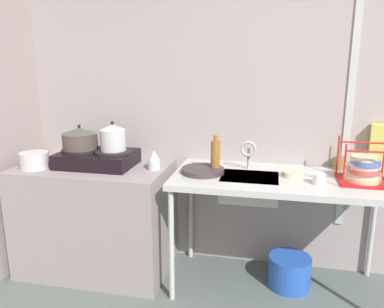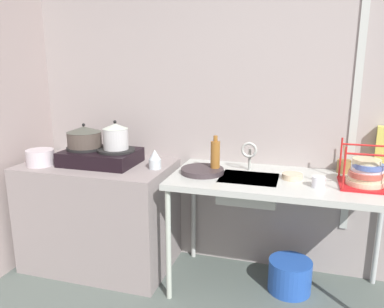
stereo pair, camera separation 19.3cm
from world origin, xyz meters
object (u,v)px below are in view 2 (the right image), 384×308
at_px(frying_pan, 202,171).
at_px(bucket_on_floor, 290,276).
at_px(pot_beside_stove, 40,157).
at_px(sink_basin, 249,189).
at_px(stove, 101,156).
at_px(percolator, 155,159).
at_px(pot_on_left_burner, 84,137).
at_px(faucet, 249,152).
at_px(pot_on_right_burner, 116,136).
at_px(small_bowl_on_drainboard, 292,176).
at_px(cup_by_rack, 318,182).
at_px(dish_rack, 366,174).
at_px(bottle_by_sink, 215,156).
at_px(utensil_jar, 344,166).

bearing_deg(frying_pan, bucket_on_floor, 4.35).
xyz_separation_m(pot_beside_stove, sink_basin, (1.52, 0.12, -0.13)).
height_order(stove, percolator, percolator).
xyz_separation_m(pot_on_left_burner, faucet, (1.22, 0.11, -0.06)).
bearing_deg(percolator, sink_basin, -2.37).
xyz_separation_m(percolator, frying_pan, (0.35, -0.01, -0.05)).
relative_size(percolator, sink_basin, 0.37).
bearing_deg(pot_beside_stove, pot_on_right_burner, 16.23).
bearing_deg(percolator, frying_pan, -2.40).
height_order(stove, sink_basin, stove).
bearing_deg(small_bowl_on_drainboard, pot_on_left_burner, -179.30).
distance_m(faucet, bucket_on_floor, 0.91).
distance_m(pot_on_right_burner, pot_beside_stove, 0.59).
bearing_deg(pot_beside_stove, stove, 20.95).
bearing_deg(pot_on_left_burner, pot_beside_stove, -150.79).
bearing_deg(stove, faucet, 5.89).
distance_m(pot_on_left_burner, pot_beside_stove, 0.35).
distance_m(stove, pot_on_left_burner, 0.19).
bearing_deg(percolator, cup_by_rack, -5.36).
distance_m(sink_basin, dish_rack, 0.73).
bearing_deg(pot_on_right_burner, small_bowl_on_drainboard, 0.84).
relative_size(pot_beside_stove, cup_by_rack, 2.53).
xyz_separation_m(pot_on_right_burner, pot_beside_stove, (-0.54, -0.16, -0.16)).
height_order(small_bowl_on_drainboard, bottle_by_sink, bottle_by_sink).
bearing_deg(pot_on_left_burner, frying_pan, -1.32).
relative_size(sink_basin, frying_pan, 1.28).
xyz_separation_m(dish_rack, utensil_jar, (-0.10, 0.28, -0.03)).
height_order(stove, utensil_jar, utensil_jar).
distance_m(pot_on_right_burner, sink_basin, 1.03).
xyz_separation_m(cup_by_rack, utensil_jar, (0.17, 0.38, 0.01)).
bearing_deg(stove, small_bowl_on_drainboard, 0.76).
bearing_deg(stove, sink_basin, -1.77).
xyz_separation_m(sink_basin, bucket_on_floor, (0.30, 0.06, -0.63)).
height_order(pot_on_left_burner, percolator, pot_on_left_burner).
xyz_separation_m(pot_on_left_burner, bottle_by_sink, (1.00, 0.02, -0.09)).
bearing_deg(faucet, pot_on_right_burner, -173.32).
relative_size(frying_pan, utensil_jar, 1.42).
xyz_separation_m(pot_on_left_burner, dish_rack, (1.95, -0.01, -0.12)).
relative_size(small_bowl_on_drainboard, bucket_on_floor, 0.45).
xyz_separation_m(sink_basin, dish_rack, (0.71, 0.03, 0.15)).
relative_size(dish_rack, bottle_by_sink, 1.18).
relative_size(sink_basin, bucket_on_floor, 1.27).
bearing_deg(small_bowl_on_drainboard, bottle_by_sink, 179.81).
xyz_separation_m(stove, percolator, (0.43, -0.01, 0.01)).
xyz_separation_m(stove, dish_rack, (1.82, -0.01, 0.02)).
bearing_deg(pot_on_left_burner, bucket_on_floor, 0.98).
bearing_deg(bucket_on_floor, sink_basin, -168.65).
relative_size(pot_on_right_burner, pot_beside_stove, 1.06).
xyz_separation_m(pot_on_right_burner, sink_basin, (0.98, -0.03, -0.29)).
distance_m(frying_pan, cup_by_rack, 0.76).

